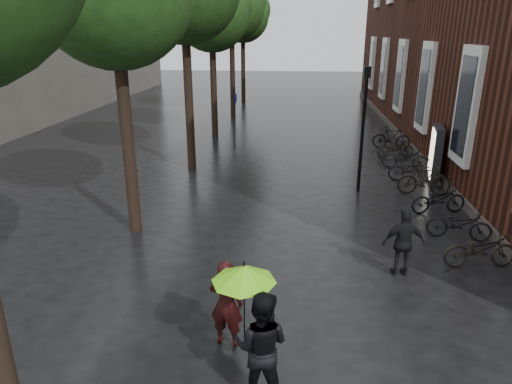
# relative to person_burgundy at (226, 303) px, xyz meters

# --- Properties ---
(street_trees) EXTENTS (4.33, 34.03, 8.91)m
(street_trees) POSITION_rel_person_burgundy_xyz_m (-3.14, 13.45, 5.53)
(street_trees) COLOR black
(street_trees) RESTS_ON ground
(person_burgundy) EXTENTS (0.65, 0.48, 1.62)m
(person_burgundy) POSITION_rel_person_burgundy_xyz_m (0.00, 0.00, 0.00)
(person_burgundy) COLOR black
(person_burgundy) RESTS_ON ground
(person_black) EXTENTS (0.95, 0.79, 1.76)m
(person_black) POSITION_rel_person_burgundy_xyz_m (0.69, -1.15, 0.07)
(person_black) COLOR black
(person_black) RESTS_ON ground
(lime_umbrella) EXTENTS (1.00, 1.00, 1.48)m
(lime_umbrella) POSITION_rel_person_burgundy_xyz_m (0.39, -0.65, 0.96)
(lime_umbrella) COLOR black
(lime_umbrella) RESTS_ON ground
(pedestrian_walking) EXTENTS (0.96, 0.48, 1.58)m
(pedestrian_walking) POSITION_rel_person_burgundy_xyz_m (3.53, 2.74, -0.02)
(pedestrian_walking) COLOR black
(pedestrian_walking) RESTS_ON ground
(parked_bicycles) EXTENTS (1.91, 12.13, 1.05)m
(parked_bicycles) POSITION_rel_person_burgundy_xyz_m (5.37, 8.97, -0.35)
(parked_bicycles) COLOR black
(parked_bicycles) RESTS_ON ground
(ad_lightbox) EXTENTS (0.31, 1.36, 2.05)m
(ad_lightbox) POSITION_rel_person_burgundy_xyz_m (6.05, 9.71, 0.22)
(ad_lightbox) COLOR black
(ad_lightbox) RESTS_ON ground
(lamp_post) EXTENTS (0.21, 0.21, 4.14)m
(lamp_post) POSITION_rel_person_burgundy_xyz_m (3.24, 8.42, 1.70)
(lamp_post) COLOR black
(lamp_post) RESTS_ON ground
(cycle_sign) EXTENTS (0.13, 0.45, 2.45)m
(cycle_sign) POSITION_rel_person_burgundy_xyz_m (-1.86, 14.56, 0.81)
(cycle_sign) COLOR #262628
(cycle_sign) RESTS_ON ground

